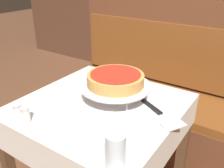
% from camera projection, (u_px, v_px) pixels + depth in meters
% --- Properties ---
extents(dining_table_front, '(0.76, 0.76, 0.76)m').
position_uv_depth(dining_table_front, '(101.00, 122.00, 1.28)').
color(dining_table_front, beige).
rests_on(dining_table_front, ground_plane).
extents(dining_table_rear, '(0.68, 0.68, 0.75)m').
position_uv_depth(dining_table_rear, '(169.00, 45.00, 2.61)').
color(dining_table_rear, '#194799').
rests_on(dining_table_rear, ground_plane).
extents(booth_bench, '(1.80, 0.53, 1.23)m').
position_uv_depth(booth_bench, '(167.00, 107.00, 2.00)').
color(booth_bench, brown).
rests_on(booth_bench, ground_plane).
extents(pizza_pan_stand, '(0.35, 0.35, 0.09)m').
position_uv_depth(pizza_pan_stand, '(115.00, 86.00, 1.23)').
color(pizza_pan_stand, '#ADADB2').
rests_on(pizza_pan_stand, dining_table_front).
extents(deep_dish_pizza, '(0.28, 0.28, 0.06)m').
position_uv_depth(deep_dish_pizza, '(115.00, 79.00, 1.21)').
color(deep_dish_pizza, '#C68E47').
rests_on(deep_dish_pizza, pizza_pan_stand).
extents(pizza_server, '(0.27, 0.18, 0.01)m').
position_uv_depth(pizza_server, '(161.00, 115.00, 1.13)').
color(pizza_server, '#BCBCC1').
rests_on(pizza_server, dining_table_front).
extents(water_glass_near, '(0.07, 0.07, 0.12)m').
position_uv_depth(water_glass_near, '(115.00, 150.00, 0.83)').
color(water_glass_near, silver).
rests_on(water_glass_near, dining_table_front).
extents(salt_shaker, '(0.04, 0.04, 0.07)m').
position_uv_depth(salt_shaker, '(18.00, 111.00, 1.11)').
color(salt_shaker, silver).
rests_on(salt_shaker, dining_table_front).
extents(pepper_shaker, '(0.04, 0.04, 0.07)m').
position_uv_depth(pepper_shaker, '(25.00, 114.00, 1.08)').
color(pepper_shaker, silver).
rests_on(pepper_shaker, dining_table_front).
extents(condiment_caddy, '(0.14, 0.14, 0.17)m').
position_uv_depth(condiment_caddy, '(165.00, 31.00, 2.48)').
color(condiment_caddy, black).
rests_on(condiment_caddy, dining_table_rear).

